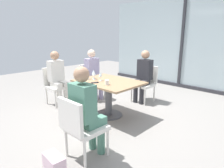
{
  "coord_description": "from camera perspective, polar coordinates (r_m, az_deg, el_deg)",
  "views": [
    {
      "loc": [
        2.69,
        -2.72,
        1.65
      ],
      "look_at": [
        0.0,
        0.1,
        0.65
      ],
      "focal_mm": 31.78,
      "sensor_mm": 36.0,
      "label": 1
    }
  ],
  "objects": [
    {
      "name": "wine_glass_1",
      "position": [
        4.15,
        -5.38,
        3.37
      ],
      "size": [
        0.07,
        0.07,
        0.18
      ],
      "color": "silver",
      "rests_on": "dining_table_main"
    },
    {
      "name": "window_wall_backdrop",
      "position": [
        6.52,
        19.46,
        9.72
      ],
      "size": [
        5.14,
        0.1,
        2.7
      ],
      "color": "#A5B7BC",
      "rests_on": "ground_plane"
    },
    {
      "name": "wine_glass_0",
      "position": [
        4.11,
        -6.96,
        3.21
      ],
      "size": [
        0.07,
        0.07,
        0.18
      ],
      "color": "silver",
      "rests_on": "dining_table_main"
    },
    {
      "name": "dining_table_main",
      "position": [
        3.98,
        -0.99,
        -1.63
      ],
      "size": [
        1.27,
        0.94,
        0.73
      ],
      "color": "#997551",
      "rests_on": "ground_plane"
    },
    {
      "name": "cell_phone_on_table",
      "position": [
        3.81,
        -4.93,
        0.41
      ],
      "size": [
        0.12,
        0.16,
        0.01
      ],
      "primitive_type": "cube",
      "rotation": [
        0.0,
        0.0,
        -0.37
      ],
      "color": "black",
      "rests_on": "dining_table_main"
    },
    {
      "name": "coffee_cup",
      "position": [
        3.64,
        -1.46,
        0.47
      ],
      "size": [
        0.08,
        0.08,
        0.09
      ],
      "primitive_type": "cylinder",
      "color": "white",
      "rests_on": "dining_table_main"
    },
    {
      "name": "chair_near_window",
      "position": [
        4.98,
        9.61,
        0.78
      ],
      "size": [
        0.46,
        0.51,
        0.87
      ],
      "color": "silver",
      "rests_on": "ground_plane"
    },
    {
      "name": "chair_far_left",
      "position": [
        5.16,
        -6.09,
        1.38
      ],
      "size": [
        0.5,
        0.46,
        0.87
      ],
      "color": "silver",
      "rests_on": "ground_plane"
    },
    {
      "name": "handbag_0",
      "position": [
        2.61,
        -16.23,
        -21.72
      ],
      "size": [
        0.31,
        0.18,
        0.28
      ],
      "primitive_type": "cube",
      "rotation": [
        0.0,
        0.0,
        -0.07
      ],
      "color": "beige",
      "rests_on": "ground_plane"
    },
    {
      "name": "person_far_left",
      "position": [
        5.04,
        -5.35,
        3.45
      ],
      "size": [
        0.39,
        0.34,
        1.26
      ],
      "color": "#9E93B7",
      "rests_on": "ground_plane"
    },
    {
      "name": "chair_front_right",
      "position": [
        2.65,
        -9.06,
        -11.62
      ],
      "size": [
        0.46,
        0.5,
        0.87
      ],
      "color": "silver",
      "rests_on": "ground_plane"
    },
    {
      "name": "person_front_right",
      "position": [
        2.63,
        -7.34,
        -6.93
      ],
      "size": [
        0.34,
        0.39,
        1.26
      ],
      "color": "#4C7F6B",
      "rests_on": "ground_plane"
    },
    {
      "name": "chair_side_end",
      "position": [
        4.9,
        -15.92,
        0.22
      ],
      "size": [
        0.5,
        0.46,
        0.87
      ],
      "color": "silver",
      "rests_on": "ground_plane"
    },
    {
      "name": "ground_plane",
      "position": [
        4.17,
        -0.96,
        -8.93
      ],
      "size": [
        12.0,
        12.0,
        0.0
      ],
      "primitive_type": "plane",
      "color": "gray"
    },
    {
      "name": "wine_glass_2",
      "position": [
        4.05,
        -5.18,
        3.1
      ],
      "size": [
        0.07,
        0.07,
        0.18
      ],
      "color": "silver",
      "rests_on": "dining_table_main"
    },
    {
      "name": "person_side_end",
      "position": [
        4.77,
        -15.41,
        2.36
      ],
      "size": [
        0.39,
        0.34,
        1.26
      ],
      "color": "silver",
      "rests_on": "ground_plane"
    },
    {
      "name": "wine_glass_3",
      "position": [
        3.94,
        -3.35,
        2.82
      ],
      "size": [
        0.07,
        0.07,
        0.18
      ],
      "color": "silver",
      "rests_on": "dining_table_main"
    },
    {
      "name": "person_near_window",
      "position": [
        4.85,
        8.98,
        2.9
      ],
      "size": [
        0.34,
        0.39,
        1.26
      ],
      "color": "#28282D",
      "rests_on": "ground_plane"
    }
  ]
}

